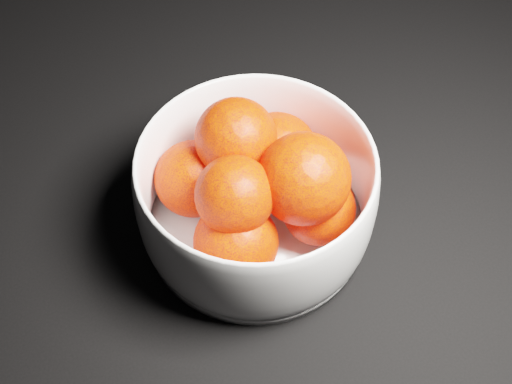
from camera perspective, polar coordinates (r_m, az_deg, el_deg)
bowl at (r=0.60m, az=0.00°, el=-0.29°), size 0.20×0.20×0.10m
orange_pile at (r=0.59m, az=0.20°, el=0.80°), size 0.15×0.15×0.11m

